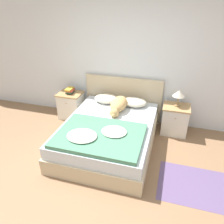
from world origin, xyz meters
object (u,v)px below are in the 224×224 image
object	(u,v)px
nightstand_right	(175,119)
dog	(119,105)
pillow_right	(134,102)
table_lamp	(179,94)
nightstand_left	(71,105)
pillow_left	(107,99)
bed	(109,134)
book_stack	(70,91)

from	to	relation	value
nightstand_right	dog	xyz separation A→B (m)	(-1.06, -0.27, 0.30)
pillow_right	table_lamp	xyz separation A→B (m)	(0.82, 0.02, 0.27)
nightstand_left	dog	distance (m)	1.22
pillow_left	table_lamp	size ratio (longest dim) A/B	1.59
bed	pillow_left	bearing A→B (deg)	110.20
dog	pillow_left	bearing A→B (deg)	140.36
pillow_left	pillow_right	xyz separation A→B (m)	(0.57, 0.00, 0.00)
nightstand_left	dog	bearing A→B (deg)	-13.33
dog	book_stack	bearing A→B (deg)	165.86
nightstand_right	pillow_right	xyz separation A→B (m)	(-0.82, -0.00, 0.27)
bed	dog	world-z (taller)	dog
pillow_left	nightstand_left	bearing A→B (deg)	179.83
nightstand_left	pillow_left	xyz separation A→B (m)	(0.82, -0.00, 0.27)
table_lamp	nightstand_left	bearing A→B (deg)	-179.44
bed	dog	distance (m)	0.61
nightstand_right	pillow_left	size ratio (longest dim) A/B	1.14
pillow_left	dog	distance (m)	0.42
bed	dog	bearing A→B (deg)	85.22
nightstand_right	book_stack	world-z (taller)	book_stack
pillow_left	table_lamp	bearing A→B (deg)	1.00
bed	table_lamp	world-z (taller)	table_lamp
pillow_right	pillow_left	bearing A→B (deg)	180.00
bed	book_stack	xyz separation A→B (m)	(-1.11, 0.79, 0.39)
bed	pillow_right	bearing A→B (deg)	69.80
pillow_right	book_stack	distance (m)	1.39
pillow_right	dog	size ratio (longest dim) A/B	0.64
book_stack	table_lamp	size ratio (longest dim) A/B	0.72
bed	nightstand_left	size ratio (longest dim) A/B	3.50
pillow_left	book_stack	distance (m)	0.83
nightstand_right	pillow_right	bearing A→B (deg)	-179.83
nightstand_right	pillow_left	distance (m)	1.42
nightstand_left	pillow_left	world-z (taller)	pillow_left
pillow_right	dog	distance (m)	0.36
pillow_left	dog	size ratio (longest dim) A/B	0.64
pillow_right	book_stack	bearing A→B (deg)	179.20
book_stack	table_lamp	xyz separation A→B (m)	(2.21, 0.00, 0.19)
bed	nightstand_left	distance (m)	1.35
nightstand_left	nightstand_right	size ratio (longest dim) A/B	1.00
pillow_right	dog	xyz separation A→B (m)	(-0.24, -0.27, 0.03)
book_stack	pillow_left	bearing A→B (deg)	-1.35
nightstand_right	pillow_right	distance (m)	0.86
pillow_left	pillow_right	size ratio (longest dim) A/B	1.00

